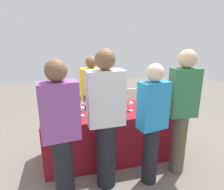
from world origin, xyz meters
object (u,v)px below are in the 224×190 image
object	(u,v)px
wine_bottle_5	(145,97)
guest_0	(61,131)
guest_2	(152,122)
guest_3	(182,108)
wine_bottle_1	(63,105)
wine_glass_2	(143,104)
menu_board	(134,106)
wine_glass_3	(157,104)
wine_bottle_0	(57,106)
wine_glass_1	(131,104)
wine_bottle_2	(79,103)
ice_bucket	(162,102)
wine_bottle_4	(99,102)
guest_1	(106,118)
wine_glass_0	(82,109)
wine_bottle_3	(86,102)
wine_bottle_6	(154,98)
server_pouring	(92,96)

from	to	relation	value
wine_bottle_5	guest_0	xyz separation A→B (m)	(-1.39, -0.95, 0.01)
guest_2	guest_3	distance (m)	0.50
wine_bottle_1	wine_glass_2	world-z (taller)	wine_bottle_1
menu_board	wine_glass_3	bearing A→B (deg)	-93.32
wine_bottle_0	guest_2	size ratio (longest dim) A/B	0.19
wine_bottle_1	wine_glass_1	distance (m)	1.03
wine_bottle_2	wine_glass_2	bearing A→B (deg)	-14.76
ice_bucket	guest_3	xyz separation A→B (m)	(0.00, -0.55, 0.08)
wine_glass_2	menu_board	size ratio (longest dim) A/B	0.16
wine_bottle_2	guest_0	bearing A→B (deg)	-106.15
wine_bottle_5	guest_0	world-z (taller)	guest_0
wine_glass_3	guest_3	size ratio (longest dim) A/B	0.08
wine_bottle_2	menu_board	bearing A→B (deg)	36.32
wine_bottle_4	ice_bucket	size ratio (longest dim) A/B	1.47
wine_glass_2	guest_0	bearing A→B (deg)	-150.92
wine_glass_3	guest_1	bearing A→B (deg)	-152.11
ice_bucket	guest_0	distance (m)	1.73
wine_glass_1	guest_2	world-z (taller)	guest_2
guest_0	guest_1	xyz separation A→B (m)	(0.52, 0.15, 0.04)
wine_glass_1	guest_3	distance (m)	0.76
wine_glass_0	guest_1	bearing A→B (deg)	-67.41
wine_bottle_5	wine_glass_2	distance (m)	0.31
wine_bottle_2	menu_board	size ratio (longest dim) A/B	0.39
wine_bottle_3	wine_bottle_2	bearing A→B (deg)	-174.40
wine_bottle_6	guest_3	size ratio (longest dim) A/B	0.19
guest_0	wine_bottle_0	bearing A→B (deg)	85.69
server_pouring	guest_1	xyz separation A→B (m)	(-0.04, -1.29, 0.11)
wine_glass_2	menu_board	distance (m)	1.34
wine_bottle_4	wine_glass_3	world-z (taller)	wine_bottle_4
wine_bottle_6	wine_bottle_2	bearing A→B (deg)	177.03
wine_bottle_2	wine_bottle_3	size ratio (longest dim) A/B	1.00
wine_glass_1	menu_board	world-z (taller)	wine_glass_1
menu_board	wine_bottle_4	bearing A→B (deg)	-132.46
wine_bottle_4	wine_glass_2	bearing A→B (deg)	-18.98
ice_bucket	guest_2	bearing A→B (deg)	-126.39
wine_glass_2	server_pouring	world-z (taller)	server_pouring
wine_glass_2	wine_bottle_3	bearing A→B (deg)	162.45
wine_bottle_1	server_pouring	size ratio (longest dim) A/B	0.20
wine_bottle_6	guest_2	distance (m)	0.91
wine_glass_0	wine_bottle_2	bearing A→B (deg)	96.59
wine_glass_2	server_pouring	xyz separation A→B (m)	(-0.67, 0.76, -0.03)
wine_glass_1	server_pouring	distance (m)	0.89
wine_bottle_5	guest_1	size ratio (longest dim) A/B	0.18
wine_glass_3	guest_3	bearing A→B (deg)	-75.08
ice_bucket	guest_3	size ratio (longest dim) A/B	0.12
ice_bucket	guest_0	xyz separation A→B (m)	(-1.57, -0.71, 0.03)
wine_bottle_5	server_pouring	distance (m)	0.96
wine_glass_1	ice_bucket	distance (m)	0.52
wine_bottle_4	menu_board	world-z (taller)	wine_bottle_4
wine_bottle_2	wine_glass_1	bearing A→B (deg)	-16.96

